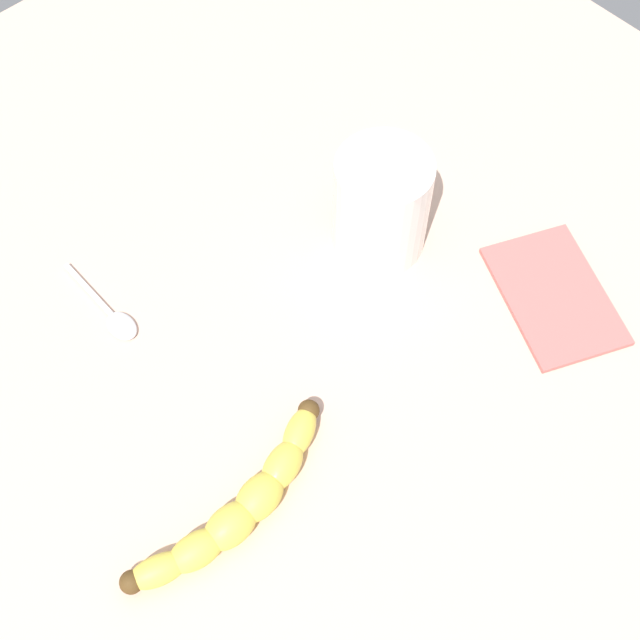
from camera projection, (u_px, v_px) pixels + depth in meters
The scene contains 5 objects.
wooden_tabletop at pixel (297, 374), 82.33cm from camera, with size 120.00×120.00×3.00cm, color beige.
banana at pixel (239, 506), 72.60cm from camera, with size 6.29×22.42×3.35cm.
smoothie_glass at pixel (381, 208), 83.75cm from camera, with size 9.26×9.26×11.45cm.
teaspoon at pixel (117, 321), 83.05cm from camera, with size 11.21×2.44×0.80cm.
folded_napkin at pixel (554, 295), 84.62cm from camera, with size 14.50×9.49×0.60cm, color #BC6660.
Camera 1 is at (-28.68, 23.60, 75.19)cm, focal length 48.99 mm.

